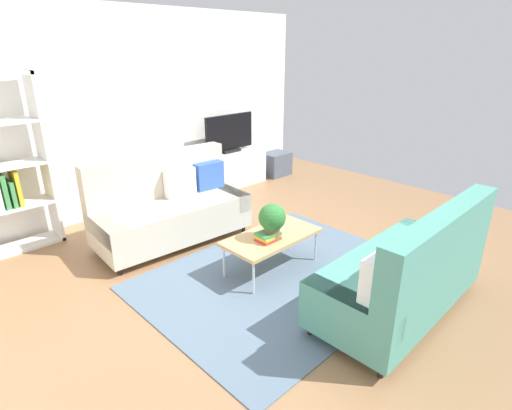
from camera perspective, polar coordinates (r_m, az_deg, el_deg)
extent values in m
plane|color=#936B47|center=(4.74, 2.19, -8.36)|extent=(7.68, 7.68, 0.00)
cube|color=white|center=(6.43, -16.43, 12.53)|extent=(6.40, 0.12, 2.90)
cube|color=slate|center=(4.51, 3.57, -9.98)|extent=(2.90, 2.20, 0.01)
cube|color=beige|center=(5.23, -11.64, -1.89)|extent=(1.95, 0.97, 0.44)
cube|color=beige|center=(5.33, -13.73, 4.11)|extent=(1.91, 0.33, 0.56)
cube|color=beige|center=(5.61, -4.16, 1.34)|extent=(0.26, 0.85, 0.22)
cube|color=beige|center=(4.89, -20.45, -3.18)|extent=(0.26, 0.85, 0.22)
cylinder|color=black|center=(5.52, -1.79, -3.25)|extent=(0.05, 0.05, 0.10)
cylinder|color=black|center=(4.76, -18.60, -8.76)|extent=(0.05, 0.05, 0.10)
cylinder|color=black|center=(6.02, -5.83, -1.17)|extent=(0.05, 0.05, 0.10)
cylinder|color=black|center=(5.34, -21.43, -5.75)|extent=(0.05, 0.05, 0.10)
cube|color=#3359B2|center=(5.53, -6.61, 4.12)|extent=(0.41, 0.17, 0.36)
cube|color=white|center=(5.31, -10.64, 3.14)|extent=(0.41, 0.17, 0.36)
cube|color=teal|center=(4.07, 19.38, -9.94)|extent=(1.91, 0.86, 0.44)
cube|color=teal|center=(3.74, 24.68, -4.91)|extent=(1.90, 0.22, 0.56)
cube|color=teal|center=(3.37, 12.87, -14.10)|extent=(0.21, 0.84, 0.22)
cube|color=teal|center=(4.73, 24.21, -4.61)|extent=(0.21, 0.84, 0.22)
cylinder|color=black|center=(3.73, 7.63, -17.01)|extent=(0.05, 0.05, 0.10)
cylinder|color=black|center=(5.02, 20.06, -7.33)|extent=(0.05, 0.05, 0.10)
cylinder|color=black|center=(3.47, 17.17, -21.43)|extent=(0.05, 0.05, 0.10)
cylinder|color=black|center=(4.83, 27.36, -9.74)|extent=(0.05, 0.05, 0.10)
cube|color=white|center=(3.29, 17.09, -9.44)|extent=(0.40, 0.14, 0.36)
cube|color=#288C4C|center=(3.65, 20.54, -6.66)|extent=(0.40, 0.14, 0.36)
cube|color=tan|center=(4.47, 2.22, -4.49)|extent=(1.10, 0.56, 0.04)
cylinder|color=silver|center=(4.42, -4.54, -7.98)|extent=(0.02, 0.02, 0.38)
cylinder|color=silver|center=(5.04, 4.23, -4.07)|extent=(0.02, 0.02, 0.38)
cylinder|color=silver|center=(4.12, -0.35, -10.26)|extent=(0.02, 0.02, 0.38)
cylinder|color=silver|center=(4.78, 8.36, -5.74)|extent=(0.02, 0.02, 0.38)
cube|color=silver|center=(7.22, -3.75, 5.06)|extent=(1.40, 0.44, 0.64)
cube|color=black|center=(7.12, -3.71, 7.65)|extent=(0.36, 0.20, 0.04)
cube|color=black|center=(7.05, -3.77, 10.18)|extent=(1.00, 0.05, 0.60)
cube|color=white|center=(5.66, -27.60, 5.68)|extent=(0.04, 0.36, 2.10)
cube|color=white|center=(5.87, -30.75, -5.21)|extent=(1.10, 0.36, 0.04)
cube|color=white|center=(5.68, -31.75, -0.40)|extent=(1.02, 0.36, 0.03)
cube|color=#3F8C4C|center=(5.62, -32.06, 1.77)|extent=(0.05, 0.29, 0.42)
cube|color=#3F8C4C|center=(5.65, -31.23, 1.44)|extent=(0.05, 0.29, 0.31)
cube|color=gold|center=(5.64, -30.70, 2.19)|extent=(0.05, 0.29, 0.43)
cube|color=#4C5666|center=(7.91, 2.82, 5.79)|extent=(0.52, 0.40, 0.44)
cylinder|color=brown|center=(4.35, 2.26, -3.99)|extent=(0.17, 0.17, 0.14)
sphere|color=#2D7233|center=(4.27, 2.29, -1.75)|extent=(0.29, 0.29, 0.29)
cube|color=red|center=(4.35, 1.68, -4.75)|extent=(0.24, 0.18, 0.03)
cube|color=gold|center=(4.33, 1.68, -4.39)|extent=(0.24, 0.19, 0.03)
cube|color=#3F8C4C|center=(4.32, 1.69, -4.04)|extent=(0.26, 0.20, 0.03)
cylinder|color=#33B29E|center=(6.81, -7.83, 7.21)|extent=(0.09, 0.09, 0.12)
cylinder|color=orange|center=(6.82, -6.38, 7.43)|extent=(0.05, 0.05, 0.15)
cylinder|color=#3F8C4C|center=(6.88, -5.72, 7.85)|extent=(0.05, 0.05, 0.21)
cylinder|color=#262626|center=(6.94, -5.04, 7.90)|extent=(0.05, 0.05, 0.19)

